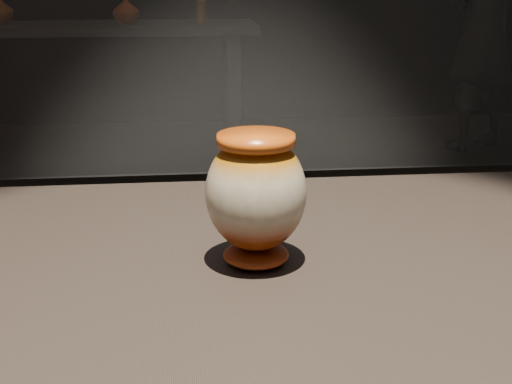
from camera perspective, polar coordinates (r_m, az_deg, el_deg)
The scene contains 5 objects.
main_vase at distance 0.89m, azimuth 0.00°, elevation -0.19°, with size 0.16×0.16×0.17m.
back_shelf at distance 4.58m, azimuth -12.82°, elevation 9.70°, with size 2.00×0.60×0.90m.
back_vase_mid at distance 4.47m, azimuth -10.36°, elevation 14.12°, with size 0.16×0.16×0.16m, color maroon.
back_vase_right at distance 4.49m, azimuth -4.43°, elevation 14.19°, with size 0.06×0.06×0.14m, color #914C15.
visitor at distance 5.17m, azimuth 17.72°, elevation 12.56°, with size 0.62×0.40×1.69m, color black.
Camera 1 is at (0.09, -0.81, 1.27)m, focal length 50.00 mm.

